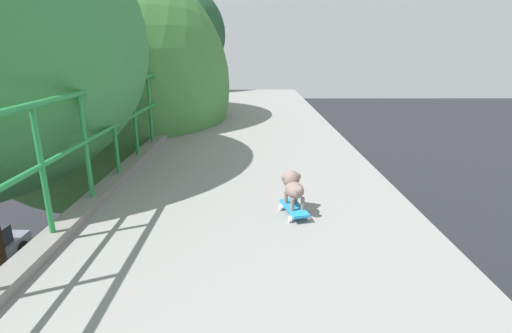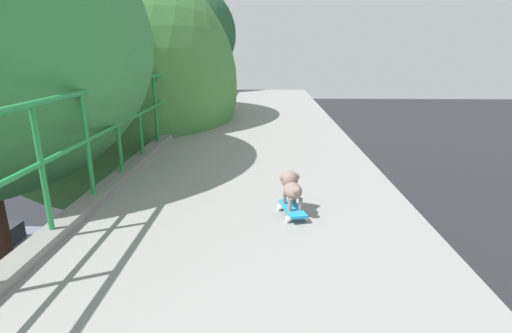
% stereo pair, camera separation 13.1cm
% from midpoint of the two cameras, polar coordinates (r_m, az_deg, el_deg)
% --- Properties ---
extents(car_green_fifth, '(1.87, 4.46, 1.29)m').
position_cam_midpoint_polar(car_green_fifth, '(12.66, -28.63, -17.19)').
color(car_green_fifth, '#256F32').
rests_on(car_green_fifth, ground).
extents(city_bus, '(2.63, 10.76, 3.19)m').
position_cam_midpoint_polar(city_bus, '(27.07, -19.40, 4.33)').
color(city_bus, white).
rests_on(city_bus, ground).
extents(roadside_tree_far, '(5.89, 5.89, 9.34)m').
position_cam_midpoint_polar(roadside_tree_far, '(9.31, -21.15, 11.06)').
color(roadside_tree_far, brown).
rests_on(roadside_tree_far, ground).
extents(roadside_tree_farthest, '(4.94, 4.94, 9.97)m').
position_cam_midpoint_polar(roadside_tree_farthest, '(16.01, -12.09, 18.40)').
color(roadside_tree_farthest, brown).
rests_on(roadside_tree_farthest, ground).
extents(toy_skateboard, '(0.27, 0.45, 0.08)m').
position_cam_midpoint_polar(toy_skateboard, '(3.60, 6.43, -6.30)').
color(toy_skateboard, '#218ECC').
rests_on(toy_skateboard, overpass_deck).
extents(small_dog, '(0.23, 0.38, 0.32)m').
position_cam_midpoint_polar(small_dog, '(3.58, 6.31, -2.88)').
color(small_dog, '#806A62').
rests_on(small_dog, toy_skateboard).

